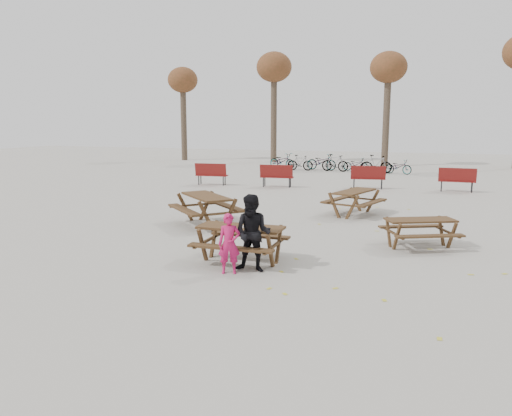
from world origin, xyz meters
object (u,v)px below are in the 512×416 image
(soda_bottle, at_px, (230,223))
(picnic_table_far, at_px, (354,203))
(picnic_table_east, at_px, (420,233))
(picnic_table_north, at_px, (206,210))
(main_picnic_table, at_px, (241,235))
(adult, at_px, (253,233))
(food_tray, at_px, (246,227))
(child, at_px, (229,244))

(soda_bottle, bearing_deg, picnic_table_far, 74.80)
(picnic_table_east, height_order, picnic_table_far, picnic_table_far)
(picnic_table_east, height_order, picnic_table_north, picnic_table_north)
(main_picnic_table, bearing_deg, adult, -49.88)
(food_tray, distance_m, picnic_table_east, 4.33)
(main_picnic_table, xyz_separation_m, picnic_table_east, (3.58, 2.52, -0.24))
(soda_bottle, bearing_deg, picnic_table_east, 34.78)
(main_picnic_table, xyz_separation_m, soda_bottle, (-0.20, -0.10, 0.26))
(food_tray, xyz_separation_m, soda_bottle, (-0.35, -0.01, 0.05))
(picnic_table_far, bearing_deg, food_tray, -174.54)
(soda_bottle, relative_size, picnic_table_far, 0.09)
(food_tray, distance_m, adult, 0.55)
(main_picnic_table, height_order, soda_bottle, soda_bottle)
(soda_bottle, distance_m, picnic_table_north, 3.95)
(food_tray, height_order, picnic_table_far, food_tray)
(soda_bottle, height_order, adult, adult)
(child, relative_size, picnic_table_far, 0.66)
(food_tray, height_order, soda_bottle, soda_bottle)
(food_tray, relative_size, child, 0.15)
(adult, bearing_deg, soda_bottle, 143.30)
(picnic_table_east, distance_m, picnic_table_far, 4.23)
(food_tray, bearing_deg, picnic_table_east, 37.39)
(food_tray, bearing_deg, soda_bottle, -178.95)
(child, xyz_separation_m, adult, (0.40, 0.27, 0.18))
(food_tray, relative_size, picnic_table_east, 0.11)
(soda_bottle, bearing_deg, child, -69.75)
(soda_bottle, xyz_separation_m, child, (0.27, -0.72, -0.25))
(adult, xyz_separation_m, picnic_table_north, (-2.73, 3.79, -0.34))
(soda_bottle, height_order, picnic_table_east, soda_bottle)
(picnic_table_east, bearing_deg, main_picnic_table, -169.84)
(soda_bottle, distance_m, picnic_table_east, 4.62)
(adult, bearing_deg, picnic_table_north, 123.26)
(main_picnic_table, distance_m, soda_bottle, 0.34)
(picnic_table_far, bearing_deg, picnic_table_north, 145.86)
(child, distance_m, picnic_table_north, 4.69)
(picnic_table_east, xyz_separation_m, picnic_table_far, (-2.06, 3.70, 0.05))
(main_picnic_table, relative_size, picnic_table_far, 0.99)
(adult, height_order, picnic_table_far, adult)
(picnic_table_east, bearing_deg, food_tray, -167.62)
(soda_bottle, xyz_separation_m, adult, (0.66, -0.45, -0.07))
(food_tray, distance_m, soda_bottle, 0.36)
(child, height_order, picnic_table_east, child)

